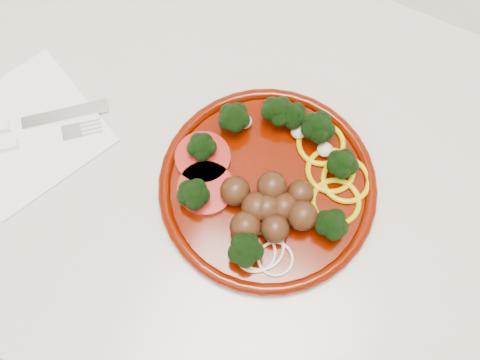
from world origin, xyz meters
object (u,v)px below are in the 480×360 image
at_px(napkin, 26,131).
at_px(fork, 5,146).
at_px(knife, 5,127).
at_px(plate, 269,183).

xyz_separation_m(napkin, fork, (-0.01, -0.03, 0.01)).
distance_m(napkin, knife, 0.02).
bearing_deg(napkin, fork, -105.99).
height_order(plate, knife, plate).
relative_size(napkin, fork, 1.16).
height_order(plate, fork, plate).
bearing_deg(plate, fork, -162.71).
xyz_separation_m(napkin, knife, (-0.02, -0.01, 0.01)).
relative_size(plate, fork, 1.79).
distance_m(plate, napkin, 0.30).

